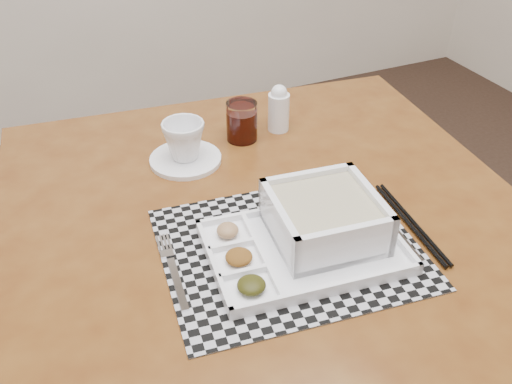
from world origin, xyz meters
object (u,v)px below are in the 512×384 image
at_px(cup, 184,140).
at_px(creamer_bottle, 279,109).
at_px(serving_tray, 317,228).
at_px(dining_table, 267,241).
at_px(juice_glass, 242,123).

height_order(cup, creamer_bottle, creamer_bottle).
bearing_deg(serving_tray, dining_table, 106.21).
bearing_deg(creamer_bottle, serving_tray, -106.90).
relative_size(juice_glass, creamer_bottle, 0.81).
height_order(juice_glass, creamer_bottle, creamer_bottle).
xyz_separation_m(dining_table, cup, (-0.08, 0.22, 0.13)).
bearing_deg(cup, creamer_bottle, 6.72).
distance_m(serving_tray, cup, 0.36).
relative_size(dining_table, cup, 12.12).
bearing_deg(creamer_bottle, juice_glass, -175.86).
xyz_separation_m(cup, juice_glass, (0.14, 0.04, -0.01)).
bearing_deg(creamer_bottle, dining_table, -119.52).
height_order(dining_table, cup, cup).
bearing_deg(cup, serving_tray, -74.79).
bearing_deg(creamer_bottle, cup, -169.35).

